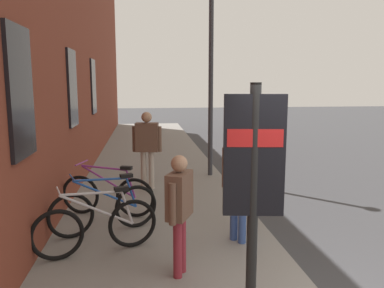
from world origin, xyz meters
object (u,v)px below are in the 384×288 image
Objects in this scene: bicycle_leaning_wall at (105,209)px; bicycle_by_door at (108,195)px; pedestrian_crossing_street at (179,203)px; pedestrian_by_facade at (147,142)px; transit_info_sign at (254,172)px; street_lamp at (211,44)px; pedestrian_near_bus at (239,176)px; bicycle_mid_rack at (97,227)px.

bicycle_by_door is at bearing 2.05° from bicycle_leaning_wall.
pedestrian_crossing_street is 0.88× the size of pedestrian_by_facade.
pedestrian_crossing_street is (1.25, 0.56, -0.66)m from transit_info_sign.
transit_info_sign reaches higher than pedestrian_by_facade.
transit_info_sign is 6.75m from street_lamp.
transit_info_sign is 1.37× the size of pedestrian_by_facade.
bicycle_by_door is 1.02× the size of pedestrian_near_bus.
pedestrian_crossing_street is at bearing 24.14° from transit_info_sign.
pedestrian_by_facade reaches higher than bicycle_by_door.
bicycle_leaning_wall is 0.70× the size of transit_info_sign.
pedestrian_crossing_street is 1.35m from pedestrian_near_bus.
bicycle_by_door is at bearing 24.56° from transit_info_sign.
pedestrian_crossing_street is (-2.36, -1.09, 0.55)m from bicycle_by_door.
bicycle_by_door is at bearing 140.36° from street_lamp.
street_lamp reaches higher than bicycle_mid_rack.
street_lamp is at bearing -4.14° from pedestrian_near_bus.
pedestrian_near_bus is (-1.43, -2.07, 0.63)m from bicycle_by_door.
bicycle_mid_rack is 1.11× the size of pedestrian_crossing_street.
pedestrian_crossing_street is at bearing -124.64° from bicycle_mid_rack.
transit_info_sign reaches higher than bicycle_leaning_wall.
bicycle_mid_rack is 1.44m from pedestrian_crossing_street.
pedestrian_near_bus is (-0.61, -2.04, 0.63)m from bicycle_leaning_wall.
bicycle_by_door is 4.15m from transit_info_sign.
bicycle_leaning_wall is at bearing -2.98° from bicycle_mid_rack.
transit_info_sign is 0.42× the size of street_lamp.
bicycle_by_door is 2.59m from pedestrian_near_bus.
transit_info_sign reaches higher than pedestrian_crossing_street.
pedestrian_by_facade is (3.18, 1.33, 0.05)m from pedestrian_near_bus.
pedestrian_by_facade is (2.57, -0.71, 0.68)m from bicycle_leaning_wall.
transit_info_sign is at bearing -155.86° from pedestrian_crossing_street.
street_lamp is at bearing -32.44° from bicycle_leaning_wall.
pedestrian_near_bus is at bearing -106.62° from bicycle_leaning_wall.
bicycle_mid_rack is 3.50m from pedestrian_by_facade.
pedestrian_by_facade is at bearing 4.91° from pedestrian_crossing_street.
pedestrian_crossing_street reaches higher than bicycle_leaning_wall.
bicycle_leaning_wall is 3.44m from transit_info_sign.
pedestrian_near_bus is at bearing -157.32° from pedestrian_by_facade.
pedestrian_near_bus is at bearing -10.80° from transit_info_sign.
transit_info_sign is at bearing -149.82° from bicycle_leaning_wall.
bicycle_mid_rack is 1.00× the size of bicycle_by_door.
pedestrian_by_facade is (1.75, -0.74, 0.68)m from bicycle_by_door.
pedestrian_near_bus is 3.45m from pedestrian_by_facade.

